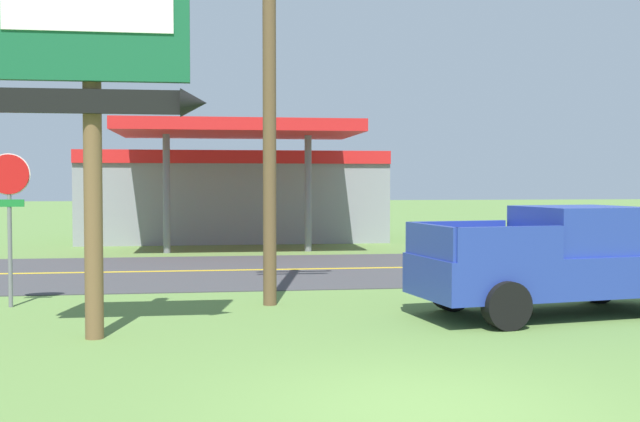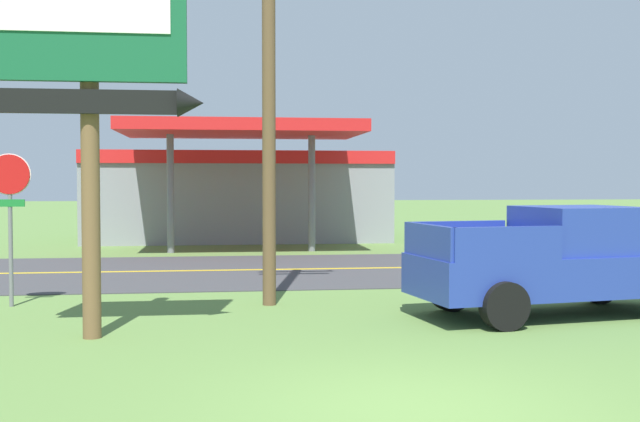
{
  "view_description": "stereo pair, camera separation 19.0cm",
  "coord_description": "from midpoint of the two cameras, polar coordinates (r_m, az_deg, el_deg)",
  "views": [
    {
      "loc": [
        -2.21,
        -7.82,
        2.41
      ],
      "look_at": [
        0.0,
        8.0,
        1.8
      ],
      "focal_mm": 43.27,
      "sensor_mm": 36.0,
      "label": 1
    },
    {
      "loc": [
        -2.02,
        -7.84,
        2.41
      ],
      "look_at": [
        0.0,
        8.0,
        1.8
      ],
      "focal_mm": 43.27,
      "sensor_mm": 36.0,
      "label": 2
    }
  ],
  "objects": [
    {
      "name": "road_centre_line",
      "position": [
        21.07,
        -2.14,
        -4.32
      ],
      "size": [
        126.0,
        0.2,
        0.01
      ],
      "primitive_type": "cube",
      "color": "gold",
      "rests_on": "road_asphalt"
    },
    {
      "name": "stop_sign",
      "position": [
        15.88,
        -22.33,
        0.64
      ],
      "size": [
        0.8,
        0.08,
        2.95
      ],
      "color": "slate",
      "rests_on": "ground"
    },
    {
      "name": "gas_station",
      "position": [
        32.04,
        -6.57,
        1.34
      ],
      "size": [
        12.0,
        11.5,
        4.4
      ],
      "color": "gray",
      "rests_on": "ground"
    },
    {
      "name": "utility_pole",
      "position": [
        15.2,
        -4.14,
        11.44
      ],
      "size": [
        2.01,
        0.26,
        9.08
      ],
      "color": "brown",
      "rests_on": "ground"
    },
    {
      "name": "pickup_blue_parked_on_lawn",
      "position": [
        14.56,
        17.0,
        -3.61
      ],
      "size": [
        5.45,
        2.85,
        1.96
      ],
      "color": "#233893",
      "rests_on": "ground"
    },
    {
      "name": "ground_plane",
      "position": [
        8.46,
        7.08,
        -14.39
      ],
      "size": [
        180.0,
        180.0,
        0.0
      ],
      "primitive_type": "plane",
      "color": "#5B7F3D"
    },
    {
      "name": "motel_sign",
      "position": [
        12.28,
        -16.76,
        11.09
      ],
      "size": [
        3.2,
        0.54,
        6.33
      ],
      "color": "brown",
      "rests_on": "ground"
    },
    {
      "name": "road_asphalt",
      "position": [
        21.07,
        -2.14,
        -4.35
      ],
      "size": [
        140.0,
        8.0,
        0.02
      ],
      "primitive_type": "cube",
      "color": "#3D3D3F",
      "rests_on": "ground"
    }
  ]
}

